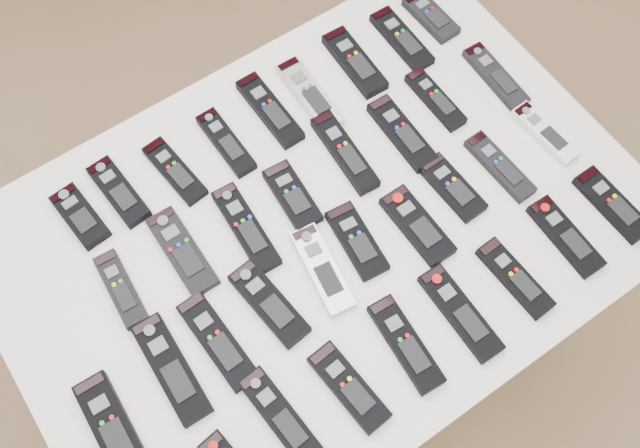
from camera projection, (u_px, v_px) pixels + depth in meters
ground at (306, 299)px, 2.17m from camera, size 4.00×4.00×0.00m
table at (320, 240)px, 1.46m from camera, size 1.25×0.88×0.78m
remote_0 at (80, 216)px, 1.41m from camera, size 0.07×0.14×0.02m
remote_1 at (119, 192)px, 1.43m from camera, size 0.06×0.17×0.02m
remote_2 at (175, 171)px, 1.45m from camera, size 0.07×0.17×0.02m
remote_3 at (226, 142)px, 1.48m from camera, size 0.05×0.17×0.02m
remote_4 at (270, 110)px, 1.51m from camera, size 0.05×0.19×0.02m
remote_5 at (310, 95)px, 1.52m from camera, size 0.06×0.20×0.02m
remote_6 at (355, 62)px, 1.56m from camera, size 0.06×0.19×0.02m
remote_7 at (402, 39)px, 1.59m from camera, size 0.06×0.18×0.02m
remote_8 at (431, 16)px, 1.61m from camera, size 0.06×0.15×0.02m
remote_9 at (121, 289)px, 1.34m from camera, size 0.06×0.16×0.02m
remote_10 at (182, 251)px, 1.38m from camera, size 0.06×0.19×0.02m
remote_11 at (246, 228)px, 1.40m from camera, size 0.06×0.20×0.02m
remote_12 at (292, 196)px, 1.43m from camera, size 0.07×0.15×0.02m
remote_13 at (345, 152)px, 1.47m from camera, size 0.06×0.20×0.02m
remote_14 at (402, 133)px, 1.48m from camera, size 0.06×0.19×0.02m
remote_15 at (435, 99)px, 1.52m from camera, size 0.04×0.16×0.02m
remote_16 at (496, 77)px, 1.55m from camera, size 0.05×0.18×0.02m
remote_17 at (112, 426)px, 1.24m from camera, size 0.07×0.19×0.02m
remote_18 at (171, 369)px, 1.28m from camera, size 0.07×0.21×0.02m
remote_19 at (218, 341)px, 1.30m from camera, size 0.06×0.20×0.02m
remote_20 at (269, 303)px, 1.33m from camera, size 0.08×0.19×0.02m
remote_21 at (322, 269)px, 1.36m from camera, size 0.08×0.19×0.02m
remote_22 at (357, 241)px, 1.39m from camera, size 0.08×0.16×0.02m
remote_23 at (417, 226)px, 1.40m from camera, size 0.06×0.17×0.02m
remote_24 at (452, 187)px, 1.43m from camera, size 0.06×0.15×0.02m
remote_25 at (500, 166)px, 1.45m from camera, size 0.05×0.17×0.02m
remote_26 at (545, 134)px, 1.49m from camera, size 0.05×0.16×0.02m
remote_29 at (281, 417)px, 1.25m from camera, size 0.07×0.19×0.02m
remote_30 at (349, 387)px, 1.27m from camera, size 0.07×0.18×0.02m
remote_31 at (406, 344)px, 1.30m from camera, size 0.07×0.19×0.02m
remote_32 at (460, 313)px, 1.33m from camera, size 0.06×0.20×0.02m
remote_33 at (515, 278)px, 1.35m from camera, size 0.05×0.17×0.02m
remote_34 at (565, 236)px, 1.39m from camera, size 0.06×0.18×0.02m
remote_35 at (612, 205)px, 1.42m from camera, size 0.05×0.17×0.02m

